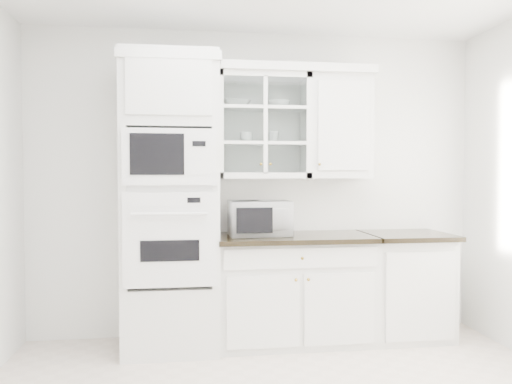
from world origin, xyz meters
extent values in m
cube|color=white|center=(0.00, 1.74, 1.35)|extent=(4.00, 0.02, 2.70)
cube|color=silver|center=(-0.75, 1.43, 1.20)|extent=(0.76, 0.65, 2.40)
cube|color=white|center=(-0.75, 1.09, 0.94)|extent=(0.70, 0.03, 0.72)
cube|color=black|center=(-0.75, 1.07, 0.86)|extent=(0.44, 0.01, 0.16)
cube|color=white|center=(-0.75, 1.09, 1.56)|extent=(0.70, 0.03, 0.43)
cube|color=black|center=(-0.84, 1.07, 1.58)|extent=(0.40, 0.01, 0.31)
cube|color=silver|center=(0.28, 1.45, 0.44)|extent=(1.30, 0.60, 0.88)
cube|color=#2D2512|center=(0.28, 1.42, 0.90)|extent=(1.32, 0.67, 0.04)
cube|color=silver|center=(1.28, 1.45, 0.44)|extent=(0.70, 0.60, 0.88)
cube|color=#2D2512|center=(1.28, 1.42, 0.90)|extent=(0.72, 0.67, 0.04)
cube|color=silver|center=(0.03, 1.58, 1.85)|extent=(0.80, 0.33, 0.90)
cube|color=silver|center=(0.03, 1.58, 1.70)|extent=(0.74, 0.29, 0.02)
cube|color=silver|center=(0.03, 1.58, 2.00)|extent=(0.74, 0.29, 0.02)
cube|color=silver|center=(0.71, 1.58, 1.85)|extent=(0.55, 0.33, 0.90)
cube|color=white|center=(-0.07, 1.56, 2.33)|extent=(2.14, 0.38, 0.07)
imported|color=white|center=(-0.02, 1.45, 1.07)|extent=(0.52, 0.44, 0.29)
imported|color=white|center=(-0.20, 1.58, 2.04)|extent=(0.24, 0.24, 0.06)
imported|color=white|center=(0.17, 1.59, 2.04)|extent=(0.24, 0.24, 0.06)
imported|color=white|center=(-0.11, 1.59, 1.75)|extent=(0.13, 0.13, 0.09)
imported|color=white|center=(0.12, 1.59, 1.76)|extent=(0.12, 0.12, 0.10)
camera|label=1|loc=(-0.61, -2.71, 1.43)|focal=35.00mm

